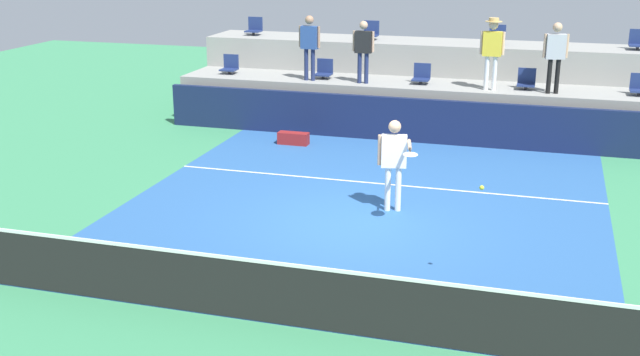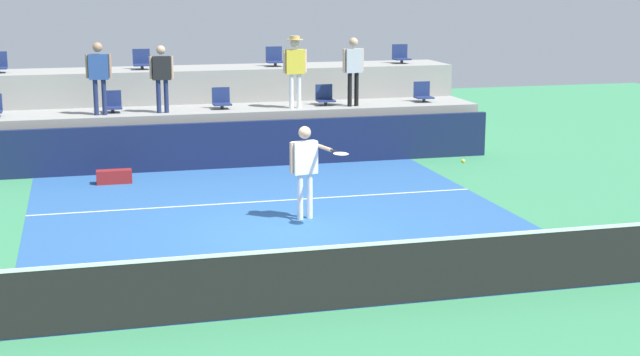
% 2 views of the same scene
% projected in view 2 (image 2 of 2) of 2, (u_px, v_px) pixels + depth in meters
% --- Properties ---
extents(ground_plane, '(40.00, 40.00, 0.00)m').
position_uv_depth(ground_plane, '(286.00, 233.00, 16.32)').
color(ground_plane, '#388456').
extents(court_inner_paint, '(9.00, 10.00, 0.01)m').
position_uv_depth(court_inner_paint, '(274.00, 219.00, 17.26)').
color(court_inner_paint, '#285693').
rests_on(court_inner_paint, ground_plane).
extents(court_service_line, '(9.00, 0.06, 0.00)m').
position_uv_depth(court_service_line, '(260.00, 202.00, 18.59)').
color(court_service_line, white).
rests_on(court_service_line, ground_plane).
extents(tennis_net, '(10.48, 0.08, 1.07)m').
position_uv_depth(tennis_net, '(351.00, 274.00, 12.43)').
color(tennis_net, black).
rests_on(tennis_net, ground_plane).
extents(sponsor_backboard, '(13.00, 0.16, 1.10)m').
position_uv_depth(sponsor_backboard, '(230.00, 145.00, 21.88)').
color(sponsor_backboard, '#141E42').
rests_on(sponsor_backboard, ground_plane).
extents(seating_tier_lower, '(13.00, 1.80, 1.25)m').
position_uv_depth(seating_tier_lower, '(222.00, 133.00, 23.09)').
color(seating_tier_lower, gray).
rests_on(seating_tier_lower, ground_plane).
extents(seating_tier_upper, '(13.00, 1.80, 2.10)m').
position_uv_depth(seating_tier_upper, '(211.00, 107.00, 24.71)').
color(seating_tier_upper, gray).
rests_on(seating_tier_upper, ground_plane).
extents(stadium_chair_lower_left, '(0.44, 0.40, 0.52)m').
position_uv_depth(stadium_chair_lower_left, '(112.00, 104.00, 22.20)').
color(stadium_chair_lower_left, '#2D2D33').
rests_on(stadium_chair_lower_left, seating_tier_lower).
extents(stadium_chair_lower_center, '(0.44, 0.40, 0.52)m').
position_uv_depth(stadium_chair_lower_center, '(221.00, 100.00, 22.85)').
color(stadium_chair_lower_center, '#2D2D33').
rests_on(stadium_chair_lower_center, seating_tier_lower).
extents(stadium_chair_lower_right, '(0.44, 0.40, 0.52)m').
position_uv_depth(stadium_chair_lower_right, '(325.00, 97.00, 23.51)').
color(stadium_chair_lower_right, '#2D2D33').
rests_on(stadium_chair_lower_right, seating_tier_lower).
extents(stadium_chair_lower_far_right, '(0.44, 0.40, 0.52)m').
position_uv_depth(stadium_chair_lower_far_right, '(423.00, 93.00, 24.17)').
color(stadium_chair_lower_far_right, '#2D2D33').
rests_on(stadium_chair_lower_far_right, seating_tier_lower).
extents(stadium_chair_upper_left, '(0.44, 0.40, 0.52)m').
position_uv_depth(stadium_chair_upper_left, '(142.00, 61.00, 23.94)').
color(stadium_chair_upper_left, '#2D2D33').
rests_on(stadium_chair_upper_left, seating_tier_upper).
extents(stadium_chair_upper_right, '(0.44, 0.40, 0.52)m').
position_uv_depth(stadium_chair_upper_right, '(275.00, 58.00, 24.81)').
color(stadium_chair_upper_right, '#2D2D33').
rests_on(stadium_chair_upper_right, seating_tier_upper).
extents(stadium_chair_upper_far_right, '(0.44, 0.40, 0.52)m').
position_uv_depth(stadium_chair_upper_far_right, '(401.00, 55.00, 25.70)').
color(stadium_chair_upper_far_right, '#2D2D33').
rests_on(stadium_chair_upper_far_right, seating_tier_upper).
extents(tennis_player, '(0.91, 1.17, 1.75)m').
position_uv_depth(tennis_player, '(306.00, 163.00, 17.03)').
color(tennis_player, white).
rests_on(tennis_player, ground_plane).
extents(spectator_in_white, '(0.60, 0.24, 1.70)m').
position_uv_depth(spectator_in_white, '(99.00, 71.00, 21.60)').
color(spectator_in_white, navy).
rests_on(spectator_in_white, seating_tier_lower).
extents(spectator_leaning_on_rail, '(0.57, 0.22, 1.61)m').
position_uv_depth(spectator_leaning_on_rail, '(162.00, 73.00, 21.97)').
color(spectator_leaning_on_rail, navy).
rests_on(spectator_leaning_on_rail, seating_tier_lower).
extents(spectator_with_hat, '(0.60, 0.43, 1.78)m').
position_uv_depth(spectator_with_hat, '(295.00, 64.00, 22.75)').
color(spectator_with_hat, white).
rests_on(spectator_with_hat, seating_tier_lower).
extents(spectator_in_grey, '(0.60, 0.28, 1.72)m').
position_uv_depth(spectator_in_grey, '(353.00, 65.00, 23.13)').
color(spectator_in_grey, black).
rests_on(spectator_in_grey, seating_tier_lower).
extents(tennis_ball, '(0.07, 0.07, 0.07)m').
position_uv_depth(tennis_ball, '(463.00, 161.00, 14.61)').
color(tennis_ball, '#CCE033').
extents(equipment_bag, '(0.76, 0.28, 0.30)m').
position_uv_depth(equipment_bag, '(114.00, 177.00, 20.25)').
color(equipment_bag, maroon).
rests_on(equipment_bag, ground_plane).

